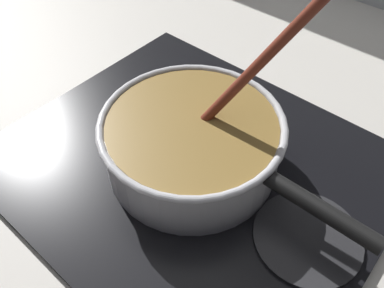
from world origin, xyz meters
TOP-DOWN VIEW (x-y plane):
  - ground at (0.00, 0.00)m, footprint 2.40×1.60m
  - hob_plate at (0.11, 0.12)m, footprint 0.56×0.48m
  - burner_ring at (0.11, 0.12)m, footprint 0.18×0.18m
  - spare_burner at (0.31, 0.12)m, footprint 0.14×0.14m
  - cooking_pan at (0.12, 0.12)m, footprint 0.40×0.26m

SIDE VIEW (x-z plane):
  - ground at x=0.00m, z-range -0.04..0.00m
  - hob_plate at x=0.11m, z-range 0.00..0.01m
  - spare_burner at x=0.31m, z-range 0.01..0.02m
  - burner_ring at x=0.11m, z-range 0.01..0.02m
  - cooking_pan at x=0.12m, z-range -0.10..0.21m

